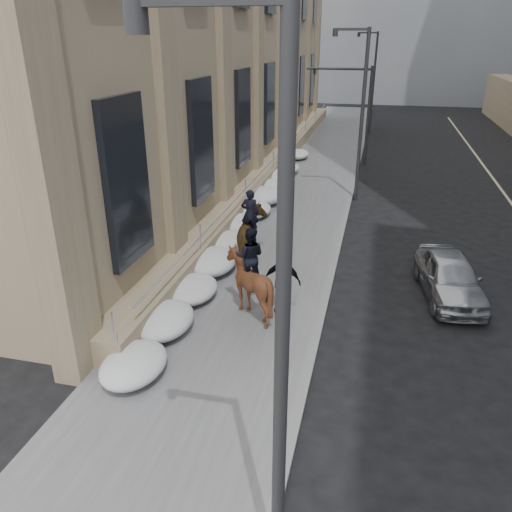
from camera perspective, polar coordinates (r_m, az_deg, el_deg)
The scene contains 14 objects.
ground at distance 13.78m, azimuth -4.60°, elevation -9.71°, with size 140.00×140.00×0.00m, color black.
sidewalk at distance 22.51m, azimuth 3.28°, elevation 4.18°, with size 5.00×80.00×0.12m, color #575759.
curb at distance 22.22m, azimuth 9.94°, elevation 3.59°, with size 0.24×80.00×0.12m, color slate.
limestone_building at distance 32.16m, azimuth -2.90°, elevation 26.07°, with size 6.10×44.00×18.00m.
bg_building_far at distance 83.48m, azimuth 7.74°, elevation 25.21°, with size 24.00×12.00×20.00m, color gray.
streetlight_near at distance 5.82m, azimuth 1.48°, elevation -7.32°, with size 1.71×0.24×8.00m.
streetlight_mid at distance 25.08m, azimuth 11.74°, elevation 16.40°, with size 1.71×0.24×8.00m.
streetlight_far at distance 44.99m, azimuth 13.13°, elevation 19.35°, with size 1.71×0.24×8.00m.
traffic_signal at distance 33.11m, azimuth 11.20°, elevation 17.12°, with size 4.10×0.22×6.00m.
snow_bank at distance 20.93m, azimuth -1.50°, elevation 3.87°, with size 1.70×18.10×0.76m.
mounted_horse_left at distance 17.73m, azimuth -0.45°, elevation 2.48°, with size 1.46×2.43×2.62m.
mounted_horse_right at distance 14.31m, azimuth -0.81°, elevation -2.73°, with size 1.75×1.92×2.62m.
pedestrian at distance 14.52m, azimuth 3.00°, elevation -2.94°, with size 1.11×0.46×1.89m, color black.
car_silver at distance 16.79m, azimuth 21.27°, elevation -2.21°, with size 1.63×4.06×1.38m, color #A2A5A9.
Camera 1 is at (3.78, -10.87, 7.58)m, focal length 35.00 mm.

